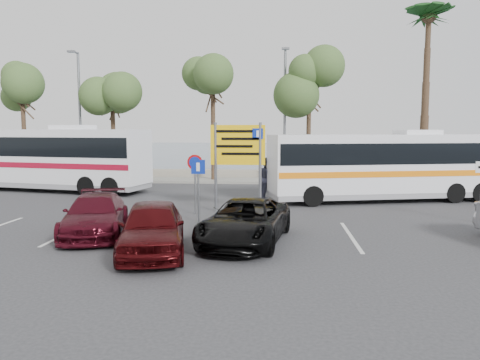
# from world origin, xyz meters

# --- Properties ---
(ground) EXTENTS (120.00, 120.00, 0.00)m
(ground) POSITION_xyz_m (0.00, 0.00, 0.00)
(ground) COLOR #2F2F31
(ground) RESTS_ON ground
(kerb_strip) EXTENTS (44.00, 2.40, 0.15)m
(kerb_strip) POSITION_xyz_m (0.00, 14.00, 0.07)
(kerb_strip) COLOR gray
(kerb_strip) RESTS_ON ground
(seawall) EXTENTS (48.00, 0.80, 0.60)m
(seawall) POSITION_xyz_m (0.00, 16.00, 0.30)
(seawall) COLOR gray
(seawall) RESTS_ON ground
(sea) EXTENTS (140.00, 140.00, 0.00)m
(sea) POSITION_xyz_m (0.00, 60.00, 0.01)
(sea) COLOR #44596E
(sea) RESTS_ON ground
(tree_far_left) EXTENTS (3.20, 3.20, 7.60)m
(tree_far_left) POSITION_xyz_m (-14.00, 14.00, 6.33)
(tree_far_left) COLOR #382619
(tree_far_left) RESTS_ON kerb_strip
(tree_left) EXTENTS (3.20, 3.20, 7.20)m
(tree_left) POSITION_xyz_m (-8.00, 14.00, 6.00)
(tree_left) COLOR #382619
(tree_left) RESTS_ON kerb_strip
(tree_mid) EXTENTS (3.20, 3.20, 8.00)m
(tree_mid) POSITION_xyz_m (-1.50, 14.00, 6.65)
(tree_mid) COLOR #382619
(tree_mid) RESTS_ON kerb_strip
(tree_right) EXTENTS (3.20, 3.20, 7.40)m
(tree_right) POSITION_xyz_m (4.50, 14.00, 6.17)
(tree_right) COLOR #382619
(tree_right) RESTS_ON kerb_strip
(palm_tree) EXTENTS (4.80, 4.80, 11.20)m
(palm_tree) POSITION_xyz_m (11.50, 14.00, 9.87)
(palm_tree) COLOR #382619
(palm_tree) RESTS_ON kerb_strip
(street_lamp_left) EXTENTS (0.45, 1.15, 8.01)m
(street_lamp_left) POSITION_xyz_m (-10.00, 13.52, 4.60)
(street_lamp_left) COLOR slate
(street_lamp_left) RESTS_ON kerb_strip
(street_lamp_right) EXTENTS (0.45, 1.15, 8.01)m
(street_lamp_right) POSITION_xyz_m (3.00, 13.52, 4.60)
(street_lamp_right) COLOR slate
(street_lamp_right) RESTS_ON kerb_strip
(direction_sign) EXTENTS (2.20, 0.12, 3.60)m
(direction_sign) POSITION_xyz_m (1.00, 3.20, 2.43)
(direction_sign) COLOR slate
(direction_sign) RESTS_ON ground
(sign_no_stop) EXTENTS (0.60, 0.08, 2.35)m
(sign_no_stop) POSITION_xyz_m (-0.60, 2.38, 1.58)
(sign_no_stop) COLOR slate
(sign_no_stop) RESTS_ON ground
(sign_parking) EXTENTS (0.50, 0.07, 2.25)m
(sign_parking) POSITION_xyz_m (-0.20, 0.79, 1.47)
(sign_parking) COLOR slate
(sign_parking) RESTS_ON ground
(lane_markings) EXTENTS (12.02, 4.20, 0.01)m
(lane_markings) POSITION_xyz_m (-1.14, -1.00, 0.00)
(lane_markings) COLOR silver
(lane_markings) RESTS_ON ground
(coach_bus_left) EXTENTS (11.66, 4.75, 3.56)m
(coach_bus_left) POSITION_xyz_m (-9.88, 8.87, 1.65)
(coach_bus_left) COLOR white
(coach_bus_left) RESTS_ON ground
(coach_bus_right) EXTENTS (10.84, 4.67, 3.31)m
(coach_bus_right) POSITION_xyz_m (7.50, 6.50, 1.53)
(coach_bus_right) COLOR white
(coach_bus_right) RESTS_ON ground
(car_maroon) EXTENTS (2.74, 4.66, 1.27)m
(car_maroon) POSITION_xyz_m (-3.12, -1.40, 0.63)
(car_maroon) COLOR #480C17
(car_maroon) RESTS_ON ground
(car_red) EXTENTS (2.49, 4.41, 1.42)m
(car_red) POSITION_xyz_m (-0.72, -3.47, 0.71)
(car_red) COLOR #3F090B
(car_red) RESTS_ON ground
(suv_black) EXTENTS (2.82, 4.87, 1.28)m
(suv_black) POSITION_xyz_m (1.68, -2.11, 0.64)
(suv_black) COLOR black
(suv_black) RESTS_ON ground
(pedestrian_far) EXTENTS (0.87, 1.06, 2.02)m
(pedestrian_far) POSITION_xyz_m (2.11, 6.50, 1.01)
(pedestrian_far) COLOR #33364C
(pedestrian_far) RESTS_ON ground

